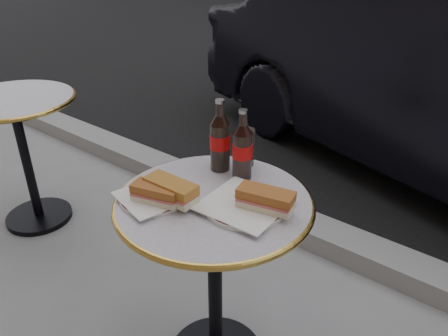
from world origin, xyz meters
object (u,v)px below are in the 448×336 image
Objects in this scene: cola_bottle_right at (243,145)px; cola_glass at (245,147)px; plate_left at (153,198)px; plate_right at (245,206)px; cola_bottle_left at (220,135)px; bistro_table at (215,288)px.

cola_glass is at bearing 119.94° from cola_bottle_right.
plate_right is (0.25, 0.14, 0.00)m from plate_left.
plate_left is 0.84× the size of cola_bottle_right.
plate_left is 0.82× the size of plate_right.
cola_bottle_left is 0.11m from cola_glass.
plate_right reaches higher than plate_left.
plate_right is 1.83× the size of cola_glass.
cola_bottle_left is at bearing 82.74° from plate_left.
plate_left is (-0.14, -0.12, 0.37)m from bistro_table.
plate_right is 0.97× the size of cola_bottle_left.
bistro_table is 5.44× the size of cola_glass.
plate_left is 0.80× the size of cola_bottle_left.
plate_left is 0.31m from cola_bottle_left.
cola_bottle_left reaches higher than cola_glass.
cola_bottle_right is at bearing -60.06° from cola_glass.
bistro_table is at bearing 39.34° from plate_left.
plate_right is at bearing -34.72° from cola_bottle_left.
cola_bottle_left is (-0.21, 0.15, 0.12)m from plate_right.
cola_glass reaches higher than bistro_table.
bistro_table is 0.50m from cola_glass.
cola_bottle_right reaches higher than cola_glass.
cola_glass is (0.08, 0.36, 0.06)m from plate_left.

